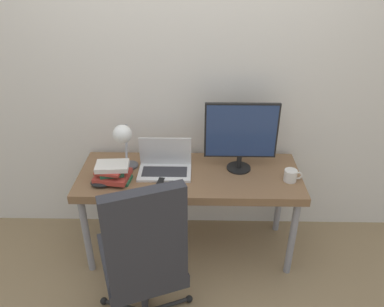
{
  "coord_description": "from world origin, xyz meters",
  "views": [
    {
      "loc": [
        0.06,
        -1.96,
        2.14
      ],
      "look_at": [
        0.02,
        0.27,
        0.89
      ],
      "focal_mm": 35.0,
      "sensor_mm": 36.0,
      "label": 1
    }
  ],
  "objects_px": {
    "laptop": "(165,165)",
    "book_stack": "(113,172)",
    "office_chair": "(143,255)",
    "game_controller": "(101,183)",
    "desk_lamp": "(123,138)",
    "mug": "(291,175)",
    "monitor": "(241,134)"
  },
  "relations": [
    {
      "from": "game_controller",
      "to": "laptop",
      "type": "bearing_deg",
      "value": 23.73
    },
    {
      "from": "desk_lamp",
      "to": "office_chair",
      "type": "relative_size",
      "value": 0.35
    },
    {
      "from": "office_chair",
      "to": "book_stack",
      "type": "bearing_deg",
      "value": 114.52
    },
    {
      "from": "office_chair",
      "to": "mug",
      "type": "xyz_separation_m",
      "value": [
        0.94,
        0.64,
        0.13
      ]
    },
    {
      "from": "desk_lamp",
      "to": "office_chair",
      "type": "bearing_deg",
      "value": -73.74
    },
    {
      "from": "monitor",
      "to": "office_chair",
      "type": "relative_size",
      "value": 0.45
    },
    {
      "from": "laptop",
      "to": "desk_lamp",
      "type": "relative_size",
      "value": 0.93
    },
    {
      "from": "desk_lamp",
      "to": "book_stack",
      "type": "distance_m",
      "value": 0.26
    },
    {
      "from": "office_chair",
      "to": "mug",
      "type": "height_order",
      "value": "office_chair"
    },
    {
      "from": "monitor",
      "to": "game_controller",
      "type": "relative_size",
      "value": 3.55
    },
    {
      "from": "laptop",
      "to": "game_controller",
      "type": "distance_m",
      "value": 0.46
    },
    {
      "from": "laptop",
      "to": "book_stack",
      "type": "bearing_deg",
      "value": -159.97
    },
    {
      "from": "office_chair",
      "to": "game_controller",
      "type": "distance_m",
      "value": 0.67
    },
    {
      "from": "office_chair",
      "to": "book_stack",
      "type": "distance_m",
      "value": 0.7
    },
    {
      "from": "laptop",
      "to": "game_controller",
      "type": "xyz_separation_m",
      "value": [
        -0.42,
        -0.18,
        -0.03
      ]
    },
    {
      "from": "game_controller",
      "to": "book_stack",
      "type": "bearing_deg",
      "value": 38.86
    },
    {
      "from": "book_stack",
      "to": "monitor",
      "type": "bearing_deg",
      "value": 11.48
    },
    {
      "from": "laptop",
      "to": "office_chair",
      "type": "distance_m",
      "value": 0.76
    },
    {
      "from": "monitor",
      "to": "desk_lamp",
      "type": "distance_m",
      "value": 0.81
    },
    {
      "from": "mug",
      "to": "game_controller",
      "type": "relative_size",
      "value": 0.89
    },
    {
      "from": "office_chair",
      "to": "mug",
      "type": "distance_m",
      "value": 1.15
    },
    {
      "from": "monitor",
      "to": "mug",
      "type": "bearing_deg",
      "value": -24.31
    },
    {
      "from": "mug",
      "to": "monitor",
      "type": "bearing_deg",
      "value": 155.69
    },
    {
      "from": "monitor",
      "to": "book_stack",
      "type": "height_order",
      "value": "monitor"
    },
    {
      "from": "laptop",
      "to": "mug",
      "type": "height_order",
      "value": "laptop"
    },
    {
      "from": "desk_lamp",
      "to": "game_controller",
      "type": "relative_size",
      "value": 2.81
    },
    {
      "from": "desk_lamp",
      "to": "game_controller",
      "type": "height_order",
      "value": "desk_lamp"
    },
    {
      "from": "desk_lamp",
      "to": "office_chair",
      "type": "height_order",
      "value": "office_chair"
    },
    {
      "from": "book_stack",
      "to": "mug",
      "type": "distance_m",
      "value": 1.23
    },
    {
      "from": "monitor",
      "to": "book_stack",
      "type": "bearing_deg",
      "value": -168.52
    },
    {
      "from": "laptop",
      "to": "book_stack",
      "type": "distance_m",
      "value": 0.37
    },
    {
      "from": "book_stack",
      "to": "game_controller",
      "type": "height_order",
      "value": "book_stack"
    }
  ]
}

